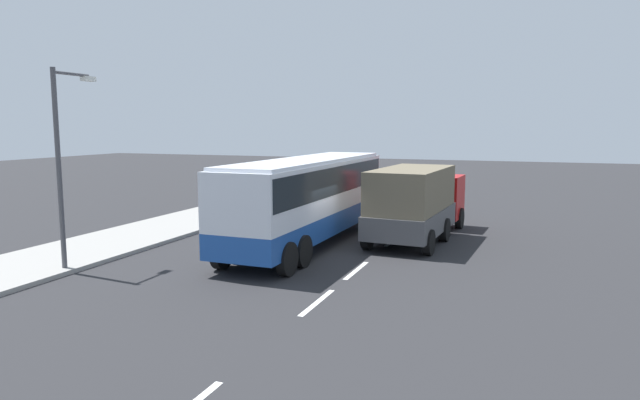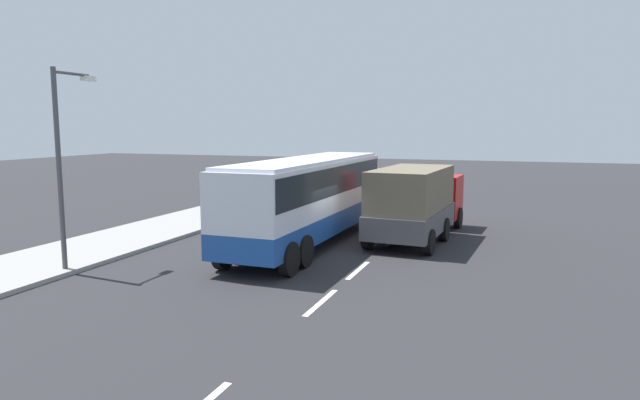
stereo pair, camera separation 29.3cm
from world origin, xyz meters
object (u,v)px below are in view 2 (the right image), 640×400
at_px(car_white_minivan, 387,191).
at_px(cargo_truck, 417,200).
at_px(pedestrian_near_curb, 236,192).
at_px(coach_bus, 309,192).
at_px(street_lamp, 63,153).

bearing_deg(car_white_minivan, cargo_truck, -157.65).
bearing_deg(car_white_minivan, pedestrian_near_curb, 136.22).
height_order(coach_bus, pedestrian_near_curb, coach_bus).
relative_size(cargo_truck, pedestrian_near_curb, 4.80).
relative_size(car_white_minivan, pedestrian_near_curb, 2.59).
height_order(car_white_minivan, pedestrian_near_curb, pedestrian_near_curb).
bearing_deg(coach_bus, cargo_truck, -53.72).
height_order(coach_bus, cargo_truck, coach_bus).
xyz_separation_m(coach_bus, cargo_truck, (2.70, -3.80, -0.51)).
relative_size(cargo_truck, street_lamp, 1.24).
bearing_deg(pedestrian_near_curb, coach_bus, 0.24).
distance_m(car_white_minivan, pedestrian_near_curb, 9.54).
bearing_deg(car_white_minivan, street_lamp, 165.99).
height_order(cargo_truck, car_white_minivan, cargo_truck).
height_order(coach_bus, car_white_minivan, coach_bus).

